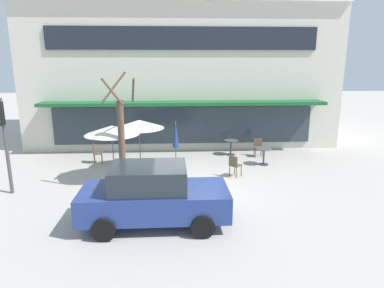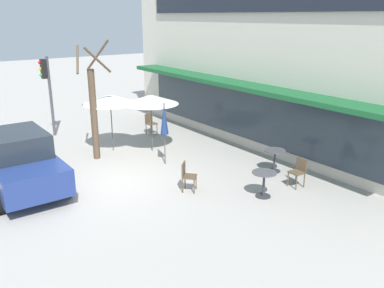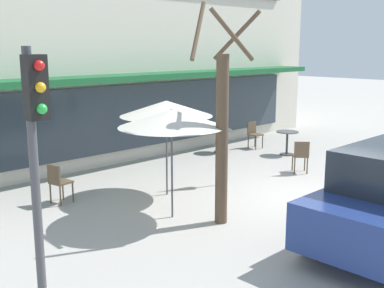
{
  "view_description": "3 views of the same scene",
  "coord_description": "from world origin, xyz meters",
  "px_view_note": "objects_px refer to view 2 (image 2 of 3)",
  "views": [
    {
      "loc": [
        -0.58,
        -11.49,
        4.64
      ],
      "look_at": [
        0.22,
        2.42,
        1.21
      ],
      "focal_mm": 32.0,
      "sensor_mm": 36.0,
      "label": 1
    },
    {
      "loc": [
        11.05,
        -4.78,
        5.01
      ],
      "look_at": [
        0.76,
        2.65,
        0.99
      ],
      "focal_mm": 38.0,
      "sensor_mm": 36.0,
      "label": 2
    },
    {
      "loc": [
        -9.12,
        -5.37,
        3.39
      ],
      "look_at": [
        -0.77,
        3.13,
        0.97
      ],
      "focal_mm": 45.0,
      "sensor_mm": 36.0,
      "label": 3
    }
  ],
  "objects_px": {
    "patio_umbrella_cream_folded": "(110,99)",
    "patio_umbrella_corner_open": "(164,119)",
    "cafe_chair_2": "(299,170)",
    "parked_sedan": "(19,161)",
    "patio_umbrella_green_folded": "(151,99)",
    "cafe_table_streetside": "(275,157)",
    "street_tree": "(94,109)",
    "traffic_light_pole": "(47,83)",
    "cafe_chair_1": "(187,174)",
    "cafe_chair_0": "(150,122)",
    "cafe_table_near_wall": "(264,180)"
  },
  "relations": [
    {
      "from": "patio_umbrella_cream_folded",
      "to": "patio_umbrella_corner_open",
      "type": "xyz_separation_m",
      "value": [
        2.45,
        0.84,
        -0.39
      ]
    },
    {
      "from": "patio_umbrella_corner_open",
      "to": "cafe_chair_2",
      "type": "bearing_deg",
      "value": 28.72
    },
    {
      "from": "parked_sedan",
      "to": "patio_umbrella_green_folded",
      "type": "bearing_deg",
      "value": 99.25
    },
    {
      "from": "cafe_table_streetside",
      "to": "street_tree",
      "type": "relative_size",
      "value": 0.18
    },
    {
      "from": "cafe_chair_2",
      "to": "traffic_light_pole",
      "type": "xyz_separation_m",
      "value": [
        -9.97,
        -4.34,
        1.77
      ]
    },
    {
      "from": "cafe_chair_1",
      "to": "traffic_light_pole",
      "type": "xyz_separation_m",
      "value": [
        -8.26,
        -1.39,
        1.77
      ]
    },
    {
      "from": "parked_sedan",
      "to": "street_tree",
      "type": "distance_m",
      "value": 3.36
    },
    {
      "from": "patio_umbrella_corner_open",
      "to": "parked_sedan",
      "type": "bearing_deg",
      "value": -98.52
    },
    {
      "from": "patio_umbrella_green_folded",
      "to": "cafe_chair_0",
      "type": "xyz_separation_m",
      "value": [
        -2.13,
        1.17,
        -1.5
      ]
    },
    {
      "from": "cafe_chair_0",
      "to": "street_tree",
      "type": "distance_m",
      "value": 3.9
    },
    {
      "from": "cafe_chair_1",
      "to": "cafe_chair_2",
      "type": "height_order",
      "value": "same"
    },
    {
      "from": "patio_umbrella_cream_folded",
      "to": "patio_umbrella_corner_open",
      "type": "distance_m",
      "value": 2.62
    },
    {
      "from": "cafe_table_near_wall",
      "to": "parked_sedan",
      "type": "bearing_deg",
      "value": -130.44
    },
    {
      "from": "traffic_light_pole",
      "to": "cafe_table_near_wall",
      "type": "bearing_deg",
      "value": 16.57
    },
    {
      "from": "cafe_chair_2",
      "to": "street_tree",
      "type": "distance_m",
      "value": 7.34
    },
    {
      "from": "cafe_chair_2",
      "to": "traffic_light_pole",
      "type": "distance_m",
      "value": 11.02
    },
    {
      "from": "cafe_chair_0",
      "to": "street_tree",
      "type": "xyz_separation_m",
      "value": [
        1.69,
        -3.25,
        1.34
      ]
    },
    {
      "from": "patio_umbrella_corner_open",
      "to": "cafe_chair_0",
      "type": "relative_size",
      "value": 2.47
    },
    {
      "from": "patio_umbrella_corner_open",
      "to": "street_tree",
      "type": "height_order",
      "value": "street_tree"
    },
    {
      "from": "cafe_table_streetside",
      "to": "patio_umbrella_green_folded",
      "type": "distance_m",
      "value": 5.06
    },
    {
      "from": "cafe_table_near_wall",
      "to": "cafe_chair_2",
      "type": "xyz_separation_m",
      "value": [
        0.08,
        1.4,
        0.01
      ]
    },
    {
      "from": "cafe_table_streetside",
      "to": "street_tree",
      "type": "distance_m",
      "value": 6.53
    },
    {
      "from": "cafe_table_near_wall",
      "to": "traffic_light_pole",
      "type": "height_order",
      "value": "traffic_light_pole"
    },
    {
      "from": "cafe_chair_2",
      "to": "traffic_light_pole",
      "type": "bearing_deg",
      "value": -156.47
    },
    {
      "from": "patio_umbrella_corner_open",
      "to": "cafe_chair_2",
      "type": "relative_size",
      "value": 2.47
    },
    {
      "from": "parked_sedan",
      "to": "cafe_chair_1",
      "type": "bearing_deg",
      "value": 52.15
    },
    {
      "from": "cafe_table_streetside",
      "to": "patio_umbrella_cream_folded",
      "type": "xyz_separation_m",
      "value": [
        -5.23,
        -3.41,
        1.51
      ]
    },
    {
      "from": "cafe_chair_2",
      "to": "traffic_light_pole",
      "type": "relative_size",
      "value": 0.26
    },
    {
      "from": "patio_umbrella_corner_open",
      "to": "parked_sedan",
      "type": "xyz_separation_m",
      "value": [
        -0.7,
        -4.67,
        -0.75
      ]
    },
    {
      "from": "patio_umbrella_corner_open",
      "to": "cafe_chair_0",
      "type": "distance_m",
      "value": 4.11
    },
    {
      "from": "patio_umbrella_green_folded",
      "to": "street_tree",
      "type": "bearing_deg",
      "value": -101.96
    },
    {
      "from": "patio_umbrella_green_folded",
      "to": "cafe_chair_0",
      "type": "distance_m",
      "value": 2.85
    },
    {
      "from": "patio_umbrella_cream_folded",
      "to": "street_tree",
      "type": "height_order",
      "value": "street_tree"
    },
    {
      "from": "patio_umbrella_corner_open",
      "to": "cafe_chair_1",
      "type": "xyz_separation_m",
      "value": [
        2.37,
        -0.72,
        -1.1
      ]
    },
    {
      "from": "cafe_chair_0",
      "to": "cafe_chair_1",
      "type": "relative_size",
      "value": 1.0
    },
    {
      "from": "cafe_chair_0",
      "to": "cafe_table_streetside",
      "type": "bearing_deg",
      "value": 9.13
    },
    {
      "from": "cafe_chair_1",
      "to": "cafe_table_near_wall",
      "type": "bearing_deg",
      "value": 43.79
    },
    {
      "from": "parked_sedan",
      "to": "traffic_light_pole",
      "type": "xyz_separation_m",
      "value": [
        -5.19,
        2.56,
        1.42
      ]
    },
    {
      "from": "patio_umbrella_cream_folded",
      "to": "cafe_chair_1",
      "type": "height_order",
      "value": "patio_umbrella_cream_folded"
    },
    {
      "from": "patio_umbrella_corner_open",
      "to": "parked_sedan",
      "type": "distance_m",
      "value": 4.78
    },
    {
      "from": "patio_umbrella_corner_open",
      "to": "cafe_chair_1",
      "type": "distance_m",
      "value": 2.71
    },
    {
      "from": "patio_umbrella_green_folded",
      "to": "cafe_chair_1",
      "type": "distance_m",
      "value": 4.31
    },
    {
      "from": "patio_umbrella_green_folded",
      "to": "parked_sedan",
      "type": "height_order",
      "value": "patio_umbrella_green_folded"
    },
    {
      "from": "patio_umbrella_corner_open",
      "to": "cafe_chair_1",
      "type": "relative_size",
      "value": 2.47
    },
    {
      "from": "cafe_table_streetside",
      "to": "cafe_chair_2",
      "type": "xyz_separation_m",
      "value": [
        1.3,
        -0.33,
        0.01
      ]
    },
    {
      "from": "cafe_table_near_wall",
      "to": "parked_sedan",
      "type": "height_order",
      "value": "parked_sedan"
    },
    {
      "from": "traffic_light_pole",
      "to": "cafe_chair_2",
      "type": "bearing_deg",
      "value": 23.53
    },
    {
      "from": "cafe_table_streetside",
      "to": "cafe_chair_0",
      "type": "height_order",
      "value": "cafe_chair_0"
    },
    {
      "from": "street_tree",
      "to": "traffic_light_pole",
      "type": "relative_size",
      "value": 1.25
    },
    {
      "from": "street_tree",
      "to": "cafe_chair_0",
      "type": "bearing_deg",
      "value": 117.44
    }
  ]
}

